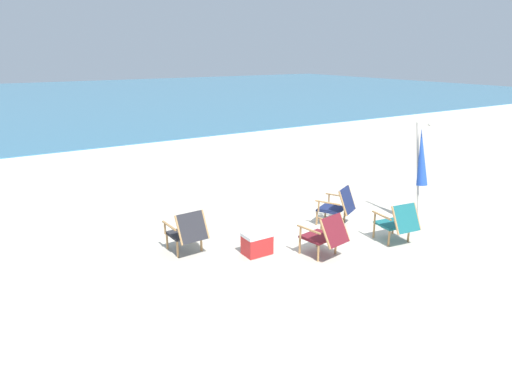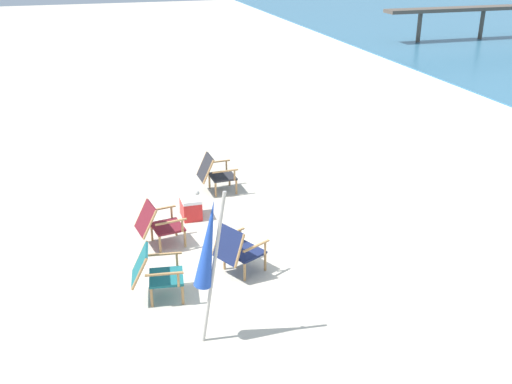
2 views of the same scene
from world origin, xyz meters
TOP-DOWN VIEW (x-y plane):
  - ground_plane at (0.00, 0.00)m, footprint 80.00×80.00m
  - sea at (0.00, 30.07)m, footprint 80.00×40.00m
  - surf_band at (0.00, 9.77)m, footprint 80.00×1.10m
  - beach_chair_back_right at (-0.67, -1.24)m, footprint 0.68×0.83m
  - beach_chair_front_right at (0.57, -0.20)m, footprint 0.82×0.87m
  - beach_chair_front_left at (-2.63, 0.18)m, footprint 0.62×0.75m
  - beach_chair_far_center at (0.87, -1.50)m, footprint 0.67×0.80m
  - umbrella_furled_blue at (2.07, -0.95)m, footprint 0.27×0.45m
  - cooler_box at (-1.61, -0.51)m, footprint 0.49×0.35m

SIDE VIEW (x-z plane):
  - ground_plane at x=0.00m, z-range 0.00..0.00m
  - surf_band at x=0.00m, z-range 0.00..0.06m
  - sea at x=0.00m, z-range 0.00..0.10m
  - cooler_box at x=-1.61m, z-range 0.00..0.40m
  - beach_chair_back_right at x=-0.67m, z-range 0.03..0.82m
  - beach_chair_far_center at x=0.87m, z-range 0.03..0.82m
  - beach_chair_front_left at x=-2.63m, z-range 0.03..0.83m
  - beach_chair_front_right at x=0.57m, z-range 0.02..0.84m
  - umbrella_furled_blue at x=2.07m, z-range 0.32..2.43m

